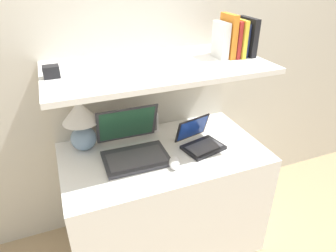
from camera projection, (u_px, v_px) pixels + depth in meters
wall_back at (140, 57)px, 1.87m from camera, size 6.00×0.05×2.40m
desk at (164, 199)px, 1.95m from camera, size 1.18×0.67×0.74m
back_riser at (146, 141)px, 2.12m from camera, size 1.18×0.04×1.22m
shelf at (158, 68)px, 1.59m from camera, size 1.18×0.60×0.03m
table_lamp at (81, 122)px, 1.71m from camera, size 0.21×0.21×0.31m
laptop_large at (133, 146)px, 1.72m from camera, size 0.37×0.37×0.26m
laptop_small at (200, 141)px, 1.80m from camera, size 0.27×0.27×0.17m
computer_mouse at (174, 163)px, 1.64m from camera, size 0.10×0.13×0.04m
router_box at (147, 123)px, 1.94m from camera, size 0.14×0.06×0.14m
book_black at (247, 37)px, 1.71m from camera, size 0.03×0.18×0.21m
book_navy at (242, 39)px, 1.71m from camera, size 0.02×0.13×0.18m
book_yellow at (237, 38)px, 1.69m from camera, size 0.02×0.17×0.21m
book_red at (233, 39)px, 1.68m from camera, size 0.02×0.15×0.20m
book_orange at (228, 36)px, 1.66m from camera, size 0.03×0.14×0.24m
book_white at (221, 40)px, 1.66m from camera, size 0.04×0.13×0.20m
shelf_gadget at (51, 72)px, 1.40m from camera, size 0.08×0.06×0.06m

